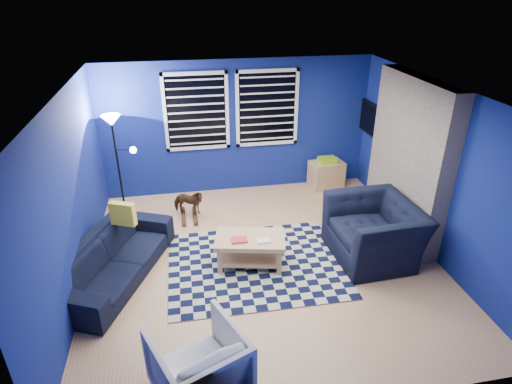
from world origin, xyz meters
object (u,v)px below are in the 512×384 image
Objects in this scene: armchair_big at (374,231)px; armchair_bent at (199,365)px; tv at (373,121)px; coffee_table at (250,245)px; cabinet at (326,174)px; rocking_horse at (188,203)px; sofa at (114,258)px; floor_lamp at (115,135)px.

armchair_big reaches higher than armchair_bent.
coffee_table is (-2.67, -2.06, -1.06)m from tv.
tv is 0.76× the size of armchair_big.
tv is at bearing -27.98° from cabinet.
coffee_table is at bearing -142.29° from tv.
armchair_bent is 1.52× the size of rocking_horse.
armchair_big is 1.84m from coffee_table.
cabinet is (3.82, 2.24, -0.04)m from sofa.
armchair_big is at bearing -28.14° from floor_lamp.
floor_lamp is at bearing 176.90° from cabinet.
armchair_big is at bearing -101.42° from cabinet.
armchair_big is 1.56× the size of armchair_bent.
tv is 3.68m from rocking_horse.
cabinet is (2.75, 0.77, -0.03)m from rocking_horse.
armchair_big reaches higher than coffee_table.
cabinet is (1.94, 2.31, -0.06)m from coffee_table.
rocking_horse is at bearing 117.64° from coffee_table.
floor_lamp reaches higher than rocking_horse.
armchair_bent is 0.78× the size of coffee_table.
armchair_big is 4.36m from floor_lamp.
sofa is 4.43m from cabinet.
tv is 0.92× the size of coffee_table.
cabinet reaches higher than coffee_table.
armchair_big is at bearing -167.19° from armchair_bent.
sofa is 2.33m from armchair_bent.
floor_lamp is at bearing 91.32° from rocking_horse.
armchair_bent is (-3.53, -4.08, -1.02)m from tv.
tv is at bearing -43.08° from sofa.
coffee_table is (-1.84, 0.09, -0.09)m from armchair_big.
floor_lamp is at bearing -121.10° from armchair_big.
sofa is 2.00× the size of coffee_table.
floor_lamp is (-1.09, 0.37, 1.16)m from rocking_horse.
floor_lamp is (-3.84, -0.40, 1.19)m from cabinet.
armchair_bent is 5.16m from cabinet.
sofa is 2.56× the size of armchair_bent.
coffee_table is at bearing -139.02° from cabinet.
armchair_bent is at bearing -113.02° from coffee_table.
floor_lamp is (-4.56, -0.15, 0.07)m from tv.
armchair_bent is 0.47× the size of floor_lamp.
cabinet is at bearing -54.27° from rocking_horse.
coffee_table is (0.86, 2.02, -0.04)m from armchair_bent.
rocking_horse is 0.31× the size of floor_lamp.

